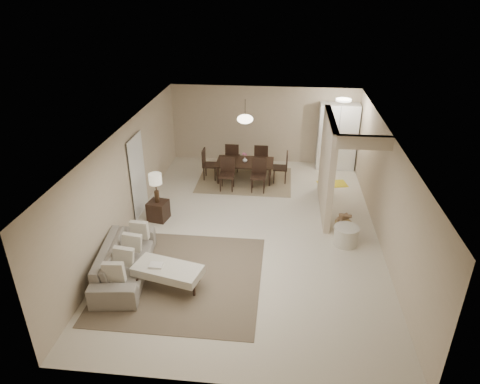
# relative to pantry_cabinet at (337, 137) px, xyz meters

# --- Properties ---
(floor) EXTENTS (9.00, 9.00, 0.00)m
(floor) POSITION_rel_pantry_cabinet_xyz_m (-2.35, -4.15, -1.05)
(floor) COLOR beige
(floor) RESTS_ON ground
(ceiling) EXTENTS (9.00, 9.00, 0.00)m
(ceiling) POSITION_rel_pantry_cabinet_xyz_m (-2.35, -4.15, 1.45)
(ceiling) COLOR white
(ceiling) RESTS_ON back_wall
(back_wall) EXTENTS (6.00, 0.00, 6.00)m
(back_wall) POSITION_rel_pantry_cabinet_xyz_m (-2.35, 0.35, 0.20)
(back_wall) COLOR #C3B094
(back_wall) RESTS_ON floor
(left_wall) EXTENTS (0.00, 9.00, 9.00)m
(left_wall) POSITION_rel_pantry_cabinet_xyz_m (-5.35, -4.15, 0.20)
(left_wall) COLOR #C3B094
(left_wall) RESTS_ON floor
(right_wall) EXTENTS (0.00, 9.00, 9.00)m
(right_wall) POSITION_rel_pantry_cabinet_xyz_m (0.65, -4.15, 0.20)
(right_wall) COLOR #C3B094
(right_wall) RESTS_ON floor
(partition) EXTENTS (0.15, 2.50, 2.50)m
(partition) POSITION_rel_pantry_cabinet_xyz_m (-0.55, -2.90, 0.20)
(partition) COLOR #C3B094
(partition) RESTS_ON floor
(doorway) EXTENTS (0.04, 0.90, 2.04)m
(doorway) POSITION_rel_pantry_cabinet_xyz_m (-5.32, -3.55, -0.03)
(doorway) COLOR black
(doorway) RESTS_ON floor
(pantry_cabinet) EXTENTS (1.20, 0.55, 2.10)m
(pantry_cabinet) POSITION_rel_pantry_cabinet_xyz_m (0.00, 0.00, 0.00)
(pantry_cabinet) COLOR white
(pantry_cabinet) RESTS_ON floor
(flush_light) EXTENTS (0.44, 0.44, 0.05)m
(flush_light) POSITION_rel_pantry_cabinet_xyz_m (-0.05, -0.95, 1.41)
(flush_light) COLOR white
(flush_light) RESTS_ON ceiling
(living_rug) EXTENTS (3.20, 3.20, 0.01)m
(living_rug) POSITION_rel_pantry_cabinet_xyz_m (-3.61, -6.18, -1.04)
(living_rug) COLOR brown
(living_rug) RESTS_ON floor
(sofa) EXTENTS (2.39, 1.17, 0.67)m
(sofa) POSITION_rel_pantry_cabinet_xyz_m (-4.80, -6.18, -0.72)
(sofa) COLOR gray
(sofa) RESTS_ON floor
(ottoman_bench) EXTENTS (1.44, 0.91, 0.48)m
(ottoman_bench) POSITION_rel_pantry_cabinet_xyz_m (-3.81, -6.48, -0.67)
(ottoman_bench) COLOR beige
(ottoman_bench) RESTS_ON living_rug
(side_table) EXTENTS (0.53, 0.53, 0.50)m
(side_table) POSITION_rel_pantry_cabinet_xyz_m (-4.75, -3.89, -0.80)
(side_table) COLOR black
(side_table) RESTS_ON floor
(table_lamp) EXTENTS (0.32, 0.32, 0.76)m
(table_lamp) POSITION_rel_pantry_cabinet_xyz_m (-4.75, -3.89, 0.01)
(table_lamp) COLOR #442F1D
(table_lamp) RESTS_ON side_table
(round_pouf) EXTENTS (0.57, 0.57, 0.44)m
(round_pouf) POSITION_rel_pantry_cabinet_xyz_m (-0.15, -4.55, -0.83)
(round_pouf) COLOR beige
(round_pouf) RESTS_ON floor
(wicker_basket) EXTENTS (0.48, 0.48, 0.35)m
(wicker_basket) POSITION_rel_pantry_cabinet_xyz_m (-0.17, -4.15, -0.88)
(wicker_basket) COLOR olive
(wicker_basket) RESTS_ON floor
(dining_rug) EXTENTS (2.80, 2.10, 0.01)m
(dining_rug) POSITION_rel_pantry_cabinet_xyz_m (-2.80, -1.29, -1.04)
(dining_rug) COLOR #826B50
(dining_rug) RESTS_ON floor
(dining_table) EXTENTS (1.70, 0.95, 0.60)m
(dining_table) POSITION_rel_pantry_cabinet_xyz_m (-2.80, -1.29, -0.75)
(dining_table) COLOR black
(dining_table) RESTS_ON dining_rug
(dining_chairs) EXTENTS (2.54, 1.83, 0.95)m
(dining_chairs) POSITION_rel_pantry_cabinet_xyz_m (-2.80, -1.29, -0.58)
(dining_chairs) COLOR black
(dining_chairs) RESTS_ON dining_rug
(vase) EXTENTS (0.18, 0.18, 0.15)m
(vase) POSITION_rel_pantry_cabinet_xyz_m (-2.80, -1.29, -0.38)
(vase) COLOR white
(vase) RESTS_ON dining_table
(yellow_mat) EXTENTS (0.95, 0.69, 0.01)m
(yellow_mat) POSITION_rel_pantry_cabinet_xyz_m (-0.16, -1.30, -1.04)
(yellow_mat) COLOR yellow
(yellow_mat) RESTS_ON floor
(pendant_light) EXTENTS (0.46, 0.46, 0.71)m
(pendant_light) POSITION_rel_pantry_cabinet_xyz_m (-2.80, -1.29, 0.87)
(pendant_light) COLOR #442F1D
(pendant_light) RESTS_ON ceiling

